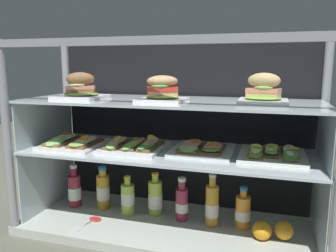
# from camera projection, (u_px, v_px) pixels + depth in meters

# --- Properties ---
(ground_plane) EXTENTS (6.00, 6.00, 0.02)m
(ground_plane) POSITION_uv_depth(u_px,v_px,m) (168.00, 232.00, 1.62)
(ground_plane) COLOR #5A5C4E
(ground_plane) RESTS_ON ground
(case_base_deck) EXTENTS (1.40, 0.52, 0.04)m
(case_base_deck) POSITION_uv_depth(u_px,v_px,m) (168.00, 226.00, 1.62)
(case_base_deck) COLOR #B8C0B6
(case_base_deck) RESTS_ON ground
(case_frame) EXTENTS (1.40, 0.52, 0.89)m
(case_frame) POSITION_uv_depth(u_px,v_px,m) (175.00, 125.00, 1.65)
(case_frame) COLOR gray
(case_frame) RESTS_ON ground
(riser_lower_tier) EXTENTS (1.32, 0.44, 0.34)m
(riser_lower_tier) POSITION_uv_depth(u_px,v_px,m) (168.00, 189.00, 1.58)
(riser_lower_tier) COLOR silver
(riser_lower_tier) RESTS_ON case_base_deck
(shelf_lower_glass) EXTENTS (1.34, 0.46, 0.01)m
(shelf_lower_glass) POSITION_uv_depth(u_px,v_px,m) (168.00, 152.00, 1.55)
(shelf_lower_glass) COLOR silver
(shelf_lower_glass) RESTS_ON riser_lower_tier
(riser_upper_tier) EXTENTS (1.32, 0.44, 0.22)m
(riser_upper_tier) POSITION_uv_depth(u_px,v_px,m) (168.00, 127.00, 1.53)
(riser_upper_tier) COLOR silver
(riser_upper_tier) RESTS_ON shelf_lower_glass
(shelf_upper_glass) EXTENTS (1.34, 0.46, 0.01)m
(shelf_upper_glass) POSITION_uv_depth(u_px,v_px,m) (168.00, 101.00, 1.51)
(shelf_upper_glass) COLOR silver
(shelf_upper_glass) RESTS_ON riser_upper_tier
(plated_roll_sandwich_far_right) EXTENTS (0.21, 0.21, 0.12)m
(plated_roll_sandwich_far_right) POSITION_uv_depth(u_px,v_px,m) (81.00, 90.00, 1.56)
(plated_roll_sandwich_far_right) COLOR white
(plated_roll_sandwich_far_right) RESTS_ON shelf_upper_glass
(plated_roll_sandwich_near_right_corner) EXTENTS (0.20, 0.20, 0.11)m
(plated_roll_sandwich_near_right_corner) POSITION_uv_depth(u_px,v_px,m) (162.00, 92.00, 1.45)
(plated_roll_sandwich_near_right_corner) COLOR white
(plated_roll_sandwich_near_right_corner) RESTS_ON shelf_upper_glass
(plated_roll_sandwich_center) EXTENTS (0.20, 0.20, 0.12)m
(plated_roll_sandwich_center) POSITION_uv_depth(u_px,v_px,m) (263.00, 92.00, 1.38)
(plated_roll_sandwich_center) COLOR white
(plated_roll_sandwich_center) RESTS_ON shelf_upper_glass
(open_sandwich_tray_near_right_corner) EXTENTS (0.27, 0.29, 0.06)m
(open_sandwich_tray_near_right_corner) POSITION_uv_depth(u_px,v_px,m) (74.00, 142.00, 1.64)
(open_sandwich_tray_near_right_corner) COLOR white
(open_sandwich_tray_near_right_corner) RESTS_ON shelf_lower_glass
(open_sandwich_tray_mid_right) EXTENTS (0.27, 0.29, 0.07)m
(open_sandwich_tray_mid_right) POSITION_uv_depth(u_px,v_px,m) (135.00, 145.00, 1.57)
(open_sandwich_tray_mid_right) COLOR white
(open_sandwich_tray_mid_right) RESTS_ON shelf_lower_glass
(open_sandwich_tray_near_left_corner) EXTENTS (0.27, 0.29, 0.06)m
(open_sandwich_tray_near_left_corner) POSITION_uv_depth(u_px,v_px,m) (202.00, 148.00, 1.52)
(open_sandwich_tray_near_left_corner) COLOR white
(open_sandwich_tray_near_left_corner) RESTS_ON shelf_lower_glass
(open_sandwich_tray_mid_left) EXTENTS (0.27, 0.29, 0.06)m
(open_sandwich_tray_mid_left) POSITION_uv_depth(u_px,v_px,m) (273.00, 153.00, 1.44)
(open_sandwich_tray_mid_left) COLOR white
(open_sandwich_tray_mid_left) RESTS_ON shelf_lower_glass
(juice_bottle_back_right) EXTENTS (0.07, 0.07, 0.22)m
(juice_bottle_back_right) POSITION_uv_depth(u_px,v_px,m) (75.00, 190.00, 1.79)
(juice_bottle_back_right) COLOR maroon
(juice_bottle_back_right) RESTS_ON case_base_deck
(juice_bottle_front_middle) EXTENTS (0.07, 0.07, 0.22)m
(juice_bottle_front_middle) POSITION_uv_depth(u_px,v_px,m) (103.00, 191.00, 1.77)
(juice_bottle_front_middle) COLOR gold
(juice_bottle_front_middle) RESTS_ON case_base_deck
(juice_bottle_front_left_end) EXTENTS (0.07, 0.07, 0.19)m
(juice_bottle_front_left_end) POSITION_uv_depth(u_px,v_px,m) (128.00, 198.00, 1.70)
(juice_bottle_front_left_end) COLOR #B6D34E
(juice_bottle_front_left_end) RESTS_ON case_base_deck
(juice_bottle_front_right_end) EXTENTS (0.07, 0.07, 0.21)m
(juice_bottle_front_right_end) POSITION_uv_depth(u_px,v_px,m) (155.00, 198.00, 1.69)
(juice_bottle_front_right_end) COLOR #B4CF4A
(juice_bottle_front_right_end) RESTS_ON case_base_deck
(juice_bottle_near_post) EXTENTS (0.06, 0.06, 0.21)m
(juice_bottle_near_post) POSITION_uv_depth(u_px,v_px,m) (182.00, 203.00, 1.63)
(juice_bottle_near_post) COLOR #9F2C4B
(juice_bottle_near_post) RESTS_ON case_base_deck
(juice_bottle_back_left) EXTENTS (0.06, 0.06, 0.25)m
(juice_bottle_back_left) POSITION_uv_depth(u_px,v_px,m) (212.00, 205.00, 1.58)
(juice_bottle_back_left) COLOR gold
(juice_bottle_back_left) RESTS_ON case_base_deck
(juice_bottle_front_second) EXTENTS (0.07, 0.07, 0.20)m
(juice_bottle_front_second) POSITION_uv_depth(u_px,v_px,m) (243.00, 212.00, 1.55)
(juice_bottle_front_second) COLOR orange
(juice_bottle_front_second) RESTS_ON case_base_deck
(orange_fruit_beside_bottles) EXTENTS (0.08, 0.08, 0.08)m
(orange_fruit_beside_bottles) POSITION_uv_depth(u_px,v_px,m) (284.00, 231.00, 1.45)
(orange_fruit_beside_bottles) COLOR orange
(orange_fruit_beside_bottles) RESTS_ON case_base_deck
(orange_fruit_near_left_post) EXTENTS (0.08, 0.08, 0.08)m
(orange_fruit_near_left_post) POSITION_uv_depth(u_px,v_px,m) (262.00, 231.00, 1.45)
(orange_fruit_near_left_post) COLOR orange
(orange_fruit_near_left_post) RESTS_ON case_base_deck
(kitchen_scissors) EXTENTS (0.09, 0.16, 0.01)m
(kitchen_scissors) POSITION_uv_depth(u_px,v_px,m) (93.00, 221.00, 1.63)
(kitchen_scissors) COLOR silver
(kitchen_scissors) RESTS_ON case_base_deck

